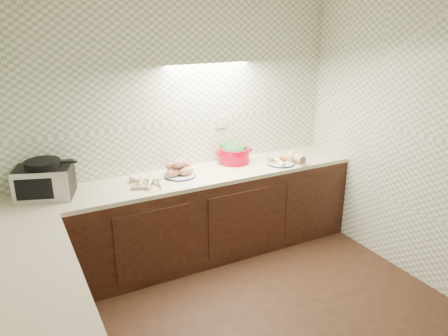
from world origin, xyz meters
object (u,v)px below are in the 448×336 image
parsnip_pile (145,181)px  veg_plate (286,159)px  sweet_potato_plate (179,170)px  onion_bowl (175,168)px  dutch_oven (234,153)px  toaster_oven (45,180)px

parsnip_pile → veg_plate: size_ratio=0.93×
sweet_potato_plate → veg_plate: bearing=-8.3°
parsnip_pile → onion_bowl: 0.40m
onion_bowl → parsnip_pile: bearing=-155.1°
parsnip_pile → dutch_oven: dutch_oven is taller
toaster_oven → onion_bowl: size_ratio=3.38×
toaster_oven → onion_bowl: 1.21m
parsnip_pile → onion_bowl: onion_bowl is taller
dutch_oven → parsnip_pile: bearing=-165.8°
toaster_oven → parsnip_pile: bearing=10.3°
parsnip_pile → dutch_oven: 1.05m
parsnip_pile → dutch_oven: size_ratio=0.86×
parsnip_pile → dutch_oven: bearing=9.2°
onion_bowl → dutch_oven: (0.67, -0.00, 0.06)m
onion_bowl → veg_plate: 1.17m
toaster_oven → sweet_potato_plate: size_ratio=1.75×
toaster_oven → dutch_oven: (1.87, 0.04, -0.04)m
onion_bowl → dutch_oven: size_ratio=0.41×
dutch_oven → veg_plate: bearing=-25.1°
toaster_oven → parsnip_pile: size_ratio=1.60×
toaster_oven → sweet_potato_plate: bearing=15.5°
toaster_oven → sweet_potato_plate: toaster_oven is taller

